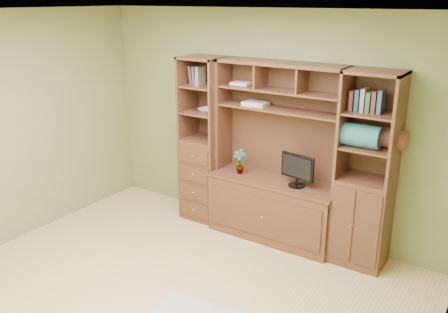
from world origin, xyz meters
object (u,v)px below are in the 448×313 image
Objects in this scene: center_hutch at (274,155)px; monitor at (298,165)px; left_tower at (204,140)px; right_tower at (366,172)px.

center_hutch is 4.07× the size of monitor.
left_tower is 4.07× the size of monitor.
center_hutch is at bearing -176.33° from monitor.
center_hutch is 1.00m from left_tower.
monitor is (-0.72, -0.07, -0.04)m from right_tower.
right_tower reaches higher than monitor.
monitor is at bearing -174.08° from right_tower.
center_hutch is 0.31m from monitor.
monitor is (1.30, -0.07, -0.04)m from left_tower.
right_tower is at bearing 0.00° from left_tower.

